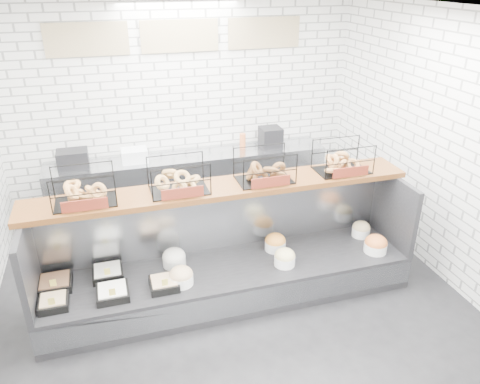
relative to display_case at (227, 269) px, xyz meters
name	(u,v)px	position (x,y,z in m)	size (l,w,h in m)	color
ground	(237,312)	(0.01, -0.34, -0.33)	(5.50, 5.50, 0.00)	black
room_shell	(220,109)	(0.01, 0.26, 1.73)	(5.02, 5.51, 3.01)	white
display_case	(227,269)	(0.00, 0.00, 0.00)	(4.00, 0.90, 1.20)	black
bagel_shelf	(223,176)	(0.01, 0.17, 1.04)	(4.10, 0.50, 0.40)	#46240F
prep_counter	(190,182)	(0.00, 2.08, 0.14)	(4.00, 0.60, 1.20)	#93969B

